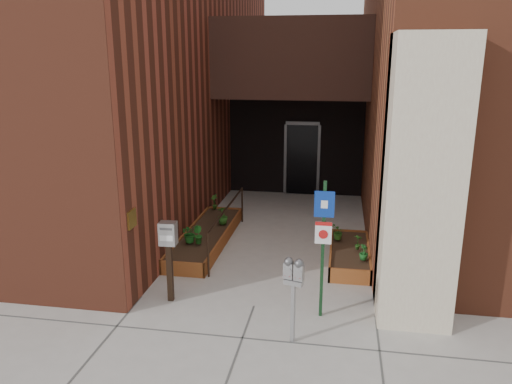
% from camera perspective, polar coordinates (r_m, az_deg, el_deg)
% --- Properties ---
extents(ground, '(80.00, 80.00, 0.00)m').
position_cam_1_polar(ground, '(8.61, -0.25, -12.91)').
color(ground, '#9E9991').
rests_on(ground, ground).
extents(architecture, '(20.00, 14.60, 10.00)m').
position_cam_1_polar(architecture, '(14.47, 3.96, 18.89)').
color(architecture, brown).
rests_on(architecture, ground).
extents(planter_left, '(0.90, 3.60, 0.30)m').
position_cam_1_polar(planter_left, '(11.28, -5.67, -5.20)').
color(planter_left, brown).
rests_on(planter_left, ground).
extents(planter_right, '(0.80, 2.20, 0.30)m').
position_cam_1_polar(planter_right, '(10.45, 10.62, -7.11)').
color(planter_right, brown).
rests_on(planter_right, ground).
extents(handrail, '(0.04, 3.34, 0.90)m').
position_cam_1_polar(handrail, '(10.92, -3.29, -2.45)').
color(handrail, black).
rests_on(handrail, ground).
extents(parking_meter, '(0.31, 0.18, 1.32)m').
position_cam_1_polar(parking_meter, '(7.22, 4.32, -9.73)').
color(parking_meter, gray).
rests_on(parking_meter, ground).
extents(sign_post, '(0.31, 0.08, 2.25)m').
position_cam_1_polar(sign_post, '(7.82, 7.69, -4.94)').
color(sign_post, '#123319').
rests_on(sign_post, ground).
extents(payment_dropbox, '(0.29, 0.23, 1.42)m').
position_cam_1_polar(payment_dropbox, '(8.51, -9.97, -5.94)').
color(payment_dropbox, black).
rests_on(payment_dropbox, ground).
extents(shrub_left_a, '(0.51, 0.51, 0.40)m').
position_cam_1_polar(shrub_left_a, '(10.52, -7.56, -4.67)').
color(shrub_left_a, '#1A5C1A').
rests_on(shrub_left_a, planter_left).
extents(shrub_left_b, '(0.28, 0.28, 0.37)m').
position_cam_1_polar(shrub_left_b, '(10.45, -6.68, -4.87)').
color(shrub_left_b, '#1C611B').
rests_on(shrub_left_b, planter_left).
extents(shrub_left_c, '(0.31, 0.31, 0.41)m').
position_cam_1_polar(shrub_left_c, '(11.57, -3.83, -2.66)').
color(shrub_left_c, '#245B1A').
rests_on(shrub_left_c, planter_left).
extents(shrub_left_d, '(0.29, 0.29, 0.39)m').
position_cam_1_polar(shrub_left_d, '(12.69, -4.78, -1.11)').
color(shrub_left_d, '#275518').
rests_on(shrub_left_d, planter_left).
extents(shrub_right_a, '(0.23, 0.23, 0.30)m').
position_cam_1_polar(shrub_right_a, '(9.80, 12.22, -6.74)').
color(shrub_right_a, '#1A5D20').
rests_on(shrub_right_a, planter_right).
extents(shrub_right_b, '(0.23, 0.23, 0.32)m').
position_cam_1_polar(shrub_right_b, '(10.27, 11.57, -5.60)').
color(shrub_right_b, '#214F16').
rests_on(shrub_right_b, planter_right).
extents(shrub_right_c, '(0.38, 0.38, 0.32)m').
position_cam_1_polar(shrub_right_c, '(10.72, 9.35, -4.58)').
color(shrub_right_c, '#285D1A').
rests_on(shrub_right_c, planter_right).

